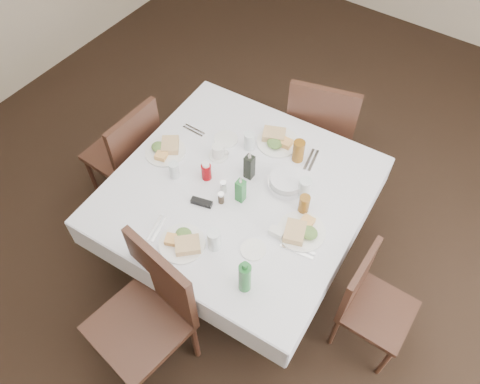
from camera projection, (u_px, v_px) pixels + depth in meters
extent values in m
plane|color=black|center=(263.00, 263.00, 3.42)|extent=(7.00, 7.00, 0.00)
cylinder|color=#321A13|center=(127.00, 247.00, 3.09)|extent=(0.06, 0.06, 0.72)
cylinder|color=#321A13|center=(216.00, 145.00, 3.64)|extent=(0.06, 0.06, 0.72)
cylinder|color=#321A13|center=(269.00, 329.00, 2.75)|extent=(0.06, 0.06, 0.72)
cylinder|color=#321A13|center=(342.00, 203.00, 3.30)|extent=(0.06, 0.06, 0.72)
cube|color=#321A13|center=(238.00, 191.00, 2.89)|extent=(1.41, 1.41, 0.03)
cube|color=white|center=(238.00, 189.00, 2.88)|extent=(1.55, 1.55, 0.01)
cube|color=white|center=(292.00, 128.00, 3.35)|extent=(1.47, 0.09, 0.22)
cube|color=white|center=(169.00, 291.00, 2.59)|extent=(1.47, 0.09, 0.22)
cube|color=white|center=(345.00, 252.00, 2.74)|extent=(0.09, 1.47, 0.22)
cube|color=white|center=(147.00, 154.00, 3.20)|extent=(0.09, 1.47, 0.22)
cube|color=#321A13|center=(323.00, 124.00, 3.58)|extent=(0.60, 0.60, 0.04)
cube|color=#321A13|center=(321.00, 118.00, 3.25)|extent=(0.48, 0.17, 0.53)
cylinder|color=#321A13|center=(349.00, 135.00, 3.86)|extent=(0.04, 0.04, 0.50)
cylinder|color=#321A13|center=(339.00, 172.00, 3.62)|extent=(0.04, 0.04, 0.50)
cylinder|color=#321A13|center=(300.00, 123.00, 3.94)|extent=(0.04, 0.04, 0.50)
cylinder|color=#321A13|center=(287.00, 158.00, 3.70)|extent=(0.04, 0.04, 0.50)
cube|color=#321A13|center=(139.00, 327.00, 2.62)|extent=(0.55, 0.55, 0.04)
cube|color=#321A13|center=(162.00, 279.00, 2.51)|extent=(0.48, 0.11, 0.53)
cylinder|color=#321A13|center=(97.00, 344.00, 2.81)|extent=(0.04, 0.04, 0.49)
cylinder|color=#321A13|center=(150.00, 297.00, 2.99)|extent=(0.04, 0.04, 0.49)
cylinder|color=#321A13|center=(195.00, 340.00, 2.82)|extent=(0.04, 0.04, 0.49)
cube|color=#321A13|center=(378.00, 311.00, 2.77)|extent=(0.39, 0.39, 0.04)
cube|color=#321A13|center=(358.00, 280.00, 2.67)|extent=(0.04, 0.39, 0.43)
cylinder|color=#321A13|center=(385.00, 362.00, 2.79)|extent=(0.03, 0.03, 0.40)
cylinder|color=#321A13|center=(334.00, 331.00, 2.91)|extent=(0.03, 0.03, 0.40)
cylinder|color=#321A13|center=(406.00, 317.00, 2.96)|extent=(0.03, 0.03, 0.40)
cylinder|color=#321A13|center=(358.00, 290.00, 3.07)|extent=(0.03, 0.03, 0.40)
cube|color=#321A13|center=(122.00, 153.00, 3.46)|extent=(0.46, 0.46, 0.04)
cube|color=#321A13|center=(136.00, 142.00, 3.19)|extent=(0.05, 0.45, 0.49)
cylinder|color=#321A13|center=(128.00, 147.00, 3.80)|extent=(0.04, 0.04, 0.46)
cylinder|color=#321A13|center=(163.00, 168.00, 3.66)|extent=(0.04, 0.04, 0.46)
cylinder|color=#321A13|center=(92.00, 177.00, 3.61)|extent=(0.04, 0.04, 0.46)
cylinder|color=#321A13|center=(128.00, 201.00, 3.47)|extent=(0.04, 0.04, 0.46)
cylinder|color=white|center=(278.00, 142.00, 3.10)|extent=(0.28, 0.28, 0.01)
cube|color=tan|center=(274.00, 135.00, 3.10)|extent=(0.18, 0.16, 0.05)
cube|color=#F2974A|center=(285.00, 142.00, 3.06)|extent=(0.10, 0.08, 0.04)
ellipsoid|color=#3D6524|center=(275.00, 143.00, 3.05)|extent=(0.10, 0.09, 0.05)
cylinder|color=white|center=(182.00, 243.00, 2.63)|extent=(0.26, 0.26, 0.01)
cube|color=tan|center=(188.00, 245.00, 2.59)|extent=(0.17, 0.17, 0.04)
cube|color=#F2974A|center=(173.00, 240.00, 2.61)|extent=(0.11, 0.10, 0.03)
ellipsoid|color=#3D6524|center=(184.00, 234.00, 2.63)|extent=(0.10, 0.09, 0.04)
cylinder|color=white|center=(301.00, 231.00, 2.68)|extent=(0.28, 0.28, 0.01)
cube|color=tan|center=(295.00, 232.00, 2.64)|extent=(0.16, 0.17, 0.05)
cube|color=#F2974A|center=(306.00, 223.00, 2.68)|extent=(0.07, 0.09, 0.04)
ellipsoid|color=#3D6524|center=(309.00, 233.00, 2.64)|extent=(0.10, 0.09, 0.05)
cylinder|color=white|center=(165.00, 152.00, 3.05)|extent=(0.27, 0.27, 0.01)
cube|color=tan|center=(170.00, 145.00, 3.04)|extent=(0.17, 0.18, 0.04)
cube|color=#F2974A|center=(162.00, 154.00, 3.00)|extent=(0.09, 0.10, 0.03)
ellipsoid|color=#3D6524|center=(159.00, 147.00, 3.03)|extent=(0.10, 0.09, 0.04)
cylinder|color=white|center=(226.00, 139.00, 3.11)|extent=(0.16, 0.16, 0.01)
cylinder|color=white|center=(253.00, 250.00, 2.61)|extent=(0.14, 0.14, 0.01)
cylinder|color=silver|center=(249.00, 141.00, 3.03)|extent=(0.07, 0.07, 0.13)
cylinder|color=silver|center=(214.00, 239.00, 2.57)|extent=(0.08, 0.08, 0.14)
cylinder|color=silver|center=(305.00, 188.00, 2.79)|extent=(0.08, 0.08, 0.14)
cylinder|color=silver|center=(174.00, 170.00, 2.89)|extent=(0.06, 0.06, 0.11)
cylinder|color=brown|center=(299.00, 151.00, 2.95)|extent=(0.07, 0.07, 0.16)
cylinder|color=brown|center=(304.00, 204.00, 2.72)|extent=(0.06, 0.06, 0.13)
cylinder|color=silver|center=(286.00, 184.00, 2.87)|extent=(0.23, 0.23, 0.04)
cylinder|color=white|center=(287.00, 180.00, 2.84)|extent=(0.21, 0.21, 0.05)
cube|color=black|center=(249.00, 167.00, 2.86)|extent=(0.05, 0.05, 0.18)
cone|color=silver|center=(250.00, 155.00, 2.77)|extent=(0.03, 0.03, 0.05)
cube|color=#1F6C2C|center=(241.00, 191.00, 2.76)|extent=(0.05, 0.05, 0.16)
cone|color=silver|center=(241.00, 180.00, 2.67)|extent=(0.03, 0.03, 0.05)
cylinder|color=#950108|center=(206.00, 172.00, 2.88)|extent=(0.06, 0.06, 0.11)
cylinder|color=white|center=(206.00, 165.00, 2.82)|extent=(0.05, 0.05, 0.02)
cylinder|color=white|center=(223.00, 187.00, 2.83)|extent=(0.04, 0.04, 0.07)
cylinder|color=silver|center=(223.00, 183.00, 2.80)|extent=(0.04, 0.04, 0.01)
cylinder|color=#382B1F|center=(221.00, 199.00, 2.78)|extent=(0.04, 0.04, 0.07)
cylinder|color=silver|center=(221.00, 194.00, 2.75)|extent=(0.04, 0.04, 0.01)
cylinder|color=white|center=(218.00, 156.00, 3.03)|extent=(0.13, 0.13, 0.01)
cylinder|color=white|center=(218.00, 151.00, 2.99)|extent=(0.08, 0.08, 0.08)
cylinder|color=black|center=(218.00, 148.00, 2.97)|extent=(0.07, 0.07, 0.01)
torus|color=white|center=(225.00, 152.00, 2.98)|extent=(0.06, 0.03, 0.05)
cube|color=black|center=(202.00, 202.00, 2.79)|extent=(0.14, 0.08, 0.03)
cylinder|color=#1F6C2C|center=(245.00, 278.00, 2.39)|extent=(0.07, 0.07, 0.22)
cylinder|color=#1F6C2C|center=(245.00, 266.00, 2.29)|extent=(0.03, 0.03, 0.04)
cube|color=white|center=(277.00, 232.00, 2.66)|extent=(0.09, 0.05, 0.04)
cube|color=pink|center=(277.00, 232.00, 2.65)|extent=(0.07, 0.04, 0.02)
cube|color=silver|center=(309.00, 159.00, 3.01)|extent=(0.05, 0.19, 0.01)
cube|color=silver|center=(313.00, 161.00, 3.00)|extent=(0.05, 0.19, 0.01)
cube|color=silver|center=(159.00, 229.00, 2.69)|extent=(0.06, 0.18, 0.01)
cube|color=silver|center=(155.00, 228.00, 2.69)|extent=(0.06, 0.18, 0.01)
cube|color=silver|center=(296.00, 252.00, 2.60)|extent=(0.20, 0.05, 0.01)
cube|color=silver|center=(298.00, 247.00, 2.62)|extent=(0.20, 0.05, 0.01)
cube|color=silver|center=(195.00, 129.00, 3.17)|extent=(0.16, 0.02, 0.01)
cube|color=silver|center=(193.00, 131.00, 3.16)|extent=(0.16, 0.02, 0.01)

